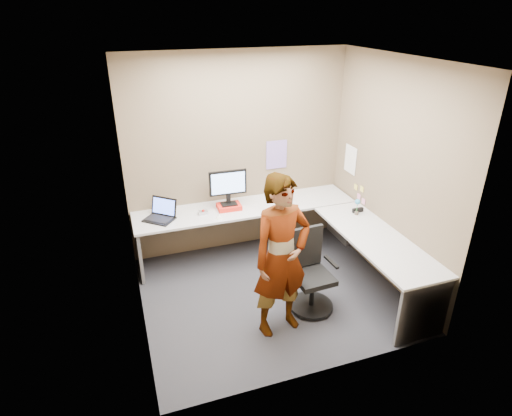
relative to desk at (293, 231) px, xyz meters
name	(u,v)px	position (x,y,z in m)	size (l,w,h in m)	color
ground	(271,293)	(-0.44, -0.39, -0.59)	(3.00, 3.00, 0.00)	#25252A
wall_back	(238,155)	(-0.44, 0.91, 0.76)	(3.00, 3.00, 0.00)	brown
wall_right	(391,175)	(1.06, -0.39, 0.76)	(2.70, 2.70, 0.00)	brown
wall_left	(129,210)	(-1.94, -0.39, 0.76)	(2.70, 2.70, 0.00)	brown
ceiling	(275,60)	(-0.44, -0.39, 2.11)	(3.00, 3.00, 0.00)	white
desk	(293,231)	(0.00, 0.00, 0.00)	(2.98, 2.58, 0.73)	#B6B6B6
paper_ream	(229,207)	(-0.67, 0.60, 0.17)	(0.31, 0.23, 0.06)	red
monitor	(228,185)	(-0.67, 0.61, 0.48)	(0.49, 0.15, 0.47)	black
laptop	(161,214)	(-1.55, 0.60, 0.21)	(0.46, 0.45, 0.25)	black
trackball_mouse	(203,212)	(-1.03, 0.55, 0.17)	(0.12, 0.08, 0.07)	#B7B7BC
origami	(219,216)	(-0.87, 0.36, 0.17)	(0.10, 0.10, 0.06)	white
stapler	(358,210)	(0.89, -0.04, 0.17)	(0.15, 0.04, 0.06)	black
flower	(357,204)	(0.83, -0.10, 0.28)	(0.07, 0.07, 0.22)	brown
calendar_purple	(277,155)	(0.11, 0.90, 0.71)	(0.30, 0.01, 0.40)	#846BB7
calendar_white	(351,160)	(1.05, 0.51, 0.66)	(0.01, 0.28, 0.38)	white
sticky_note_a	(362,189)	(1.05, 0.16, 0.36)	(0.01, 0.07, 0.07)	#F2E059
sticky_note_b	(359,197)	(1.05, 0.21, 0.23)	(0.01, 0.07, 0.07)	pink
sticky_note_c	(363,201)	(1.05, 0.09, 0.21)	(0.01, 0.07, 0.07)	pink
sticky_note_d	(356,187)	(1.05, 0.31, 0.33)	(0.01, 0.07, 0.07)	#F2E059
office_chair	(310,277)	(-0.10, -0.74, -0.20)	(0.50, 0.50, 0.94)	black
person	(281,257)	(-0.56, -0.97, 0.29)	(0.64, 0.42, 1.76)	#999399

